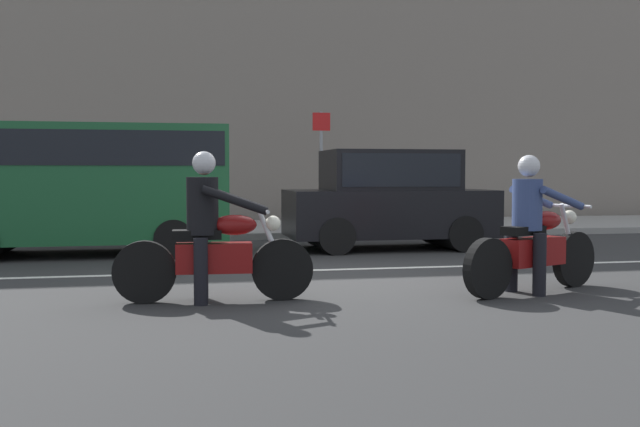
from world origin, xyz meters
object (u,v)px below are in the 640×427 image
(parked_hatchback_black, at_px, (389,198))
(parked_van_forest_green, at_px, (84,180))
(motorcycle_with_rider_denim_blue, at_px, (533,237))
(street_sign_post, at_px, (321,156))
(motorcycle_with_rider_black_leather, at_px, (213,241))

(parked_hatchback_black, relative_size, parked_van_forest_green, 0.78)
(parked_hatchback_black, distance_m, parked_van_forest_green, 5.35)
(motorcycle_with_rider_denim_blue, relative_size, parked_hatchback_black, 0.56)
(street_sign_post, bearing_deg, motorcycle_with_rider_black_leather, -107.90)
(motorcycle_with_rider_black_leather, relative_size, motorcycle_with_rider_denim_blue, 1.04)
(motorcycle_with_rider_black_leather, relative_size, street_sign_post, 0.78)
(parked_van_forest_green, bearing_deg, parked_hatchback_black, -0.86)
(parked_hatchback_black, distance_m, street_sign_post, 5.06)
(motorcycle_with_rider_denim_blue, xyz_separation_m, street_sign_post, (-0.46, 10.05, 1.15))
(street_sign_post, bearing_deg, motorcycle_with_rider_denim_blue, -87.39)
(motorcycle_with_rider_black_leather, distance_m, street_sign_post, 10.50)
(motorcycle_with_rider_denim_blue, distance_m, parked_van_forest_green, 7.60)
(parked_van_forest_green, xyz_separation_m, street_sign_post, (5.09, 4.90, 0.53))
(motorcycle_with_rider_black_leather, xyz_separation_m, motorcycle_with_rider_denim_blue, (3.67, -0.13, -0.01))
(parked_hatchback_black, bearing_deg, street_sign_post, 92.88)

